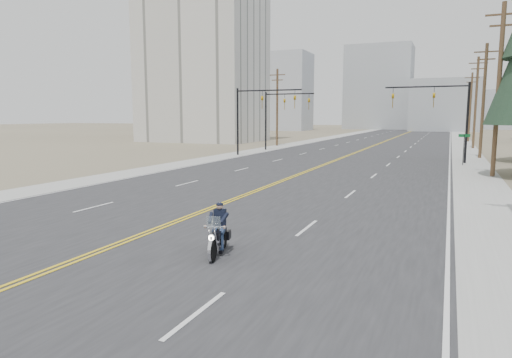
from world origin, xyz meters
name	(u,v)px	position (x,y,z in m)	size (l,w,h in m)	color
ground_plane	(126,241)	(0.00, 0.00, 0.00)	(400.00, 400.00, 0.00)	#776D56
road	(389,140)	(0.00, 70.00, 0.01)	(20.00, 200.00, 0.01)	#303033
sidewalk_left	(324,139)	(-11.50, 70.00, 0.01)	(3.00, 200.00, 0.01)	#A5A5A0
sidewalk_right	(461,141)	(11.50, 70.00, 0.01)	(3.00, 200.00, 0.01)	#A5A5A0
traffic_mast_left	(255,108)	(-8.98, 32.00, 4.94)	(7.10, 0.26, 7.00)	black
traffic_mast_right	(443,107)	(8.98, 32.00, 4.94)	(7.10, 0.26, 7.00)	black
traffic_mast_far	(279,110)	(-9.31, 40.00, 4.87)	(6.10, 0.26, 7.00)	black
street_sign	(464,144)	(10.80, 30.00, 1.80)	(0.90, 0.06, 2.62)	black
utility_pole_b	(499,88)	(12.50, 23.00, 5.98)	(2.20, 0.30, 11.50)	brown
utility_pole_c	(484,99)	(12.50, 38.00, 5.73)	(2.20, 0.30, 11.00)	brown
utility_pole_d	(476,101)	(12.50, 53.00, 5.98)	(2.20, 0.30, 11.50)	brown
utility_pole_e	(470,106)	(12.50, 70.00, 5.73)	(2.20, 0.30, 11.00)	brown
utility_pole_left	(277,106)	(-12.50, 48.00, 5.48)	(2.20, 0.30, 10.50)	brown
apartment_block	(203,48)	(-28.00, 55.00, 15.00)	(18.00, 14.00, 30.00)	silver
haze_bldg_a	(285,92)	(-35.00, 115.00, 11.00)	(14.00, 12.00, 22.00)	#B7BCC6
haze_bldg_b	(445,105)	(8.00, 125.00, 7.00)	(18.00, 14.00, 14.00)	#ADB2B7
haze_bldg_d	(379,88)	(-12.00, 140.00, 13.00)	(20.00, 15.00, 26.00)	#ADB2B7
haze_bldg_e	(505,110)	(25.00, 150.00, 6.00)	(14.00, 14.00, 12.00)	#B7BCC6
haze_bldg_f	(257,104)	(-50.00, 130.00, 8.00)	(12.00, 12.00, 16.00)	#ADB2B7
motorcyclist	(218,230)	(3.47, -0.09, 0.77)	(0.84, 1.97, 1.54)	black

